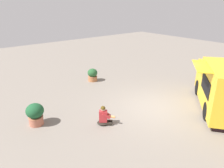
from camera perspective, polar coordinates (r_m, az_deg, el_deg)
The scene contains 4 objects.
ground_plane at distance 10.53m, azimuth 11.70°, elevation -6.21°, with size 40.00×40.00×0.00m, color gray.
person_customer at distance 8.86m, azimuth -2.16°, elevation -9.03°, with size 0.73×0.73×0.84m.
planter_flowering_near at distance 13.61m, azimuth -5.32°, elevation 2.54°, with size 0.63×0.63×0.82m.
planter_flowering_far at distance 9.28m, azimuth -20.18°, elevation -7.56°, with size 0.73×0.73×0.95m.
Camera 1 is at (7.38, 5.76, 4.81)m, focal length 33.57 mm.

